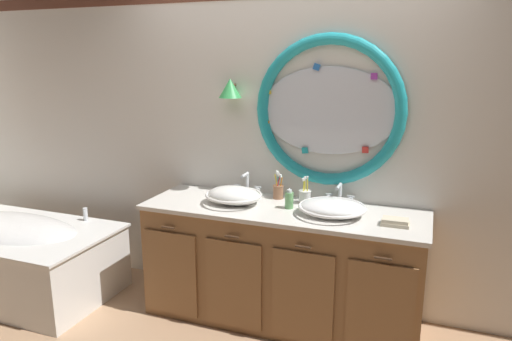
{
  "coord_description": "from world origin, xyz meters",
  "views": [
    {
      "loc": [
        1.01,
        -2.72,
        1.85
      ],
      "look_at": [
        -0.13,
        0.25,
        1.1
      ],
      "focal_mm": 32.71,
      "sensor_mm": 36.0,
      "label": 1
    }
  ],
  "objects_px": {
    "sink_basin_right": "(332,207)",
    "folded_hand_towel": "(395,222)",
    "toothbrush_holder_left": "(278,191)",
    "soap_dispenser": "(289,200)",
    "sink_basin_left": "(234,195)",
    "toothbrush_holder_right": "(305,196)",
    "bathtub": "(11,252)"
  },
  "relations": [
    {
      "from": "bathtub",
      "to": "toothbrush_holder_right",
      "type": "xyz_separation_m",
      "value": [
        2.31,
        0.54,
        0.57
      ]
    },
    {
      "from": "soap_dispenser",
      "to": "toothbrush_holder_right",
      "type": "bearing_deg",
      "value": 65.46
    },
    {
      "from": "folded_hand_towel",
      "to": "toothbrush_holder_right",
      "type": "bearing_deg",
      "value": 158.98
    },
    {
      "from": "sink_basin_left",
      "to": "bathtub",
      "type": "bearing_deg",
      "value": -169.32
    },
    {
      "from": "sink_basin_right",
      "to": "folded_hand_towel",
      "type": "distance_m",
      "value": 0.41
    },
    {
      "from": "sink_basin_left",
      "to": "sink_basin_right",
      "type": "bearing_deg",
      "value": -0.0
    },
    {
      "from": "toothbrush_holder_left",
      "to": "soap_dispenser",
      "type": "bearing_deg",
      "value": -53.74
    },
    {
      "from": "sink_basin_right",
      "to": "toothbrush_holder_right",
      "type": "relative_size",
      "value": 2.24
    },
    {
      "from": "toothbrush_holder_right",
      "to": "folded_hand_towel",
      "type": "bearing_deg",
      "value": -21.02
    },
    {
      "from": "sink_basin_left",
      "to": "folded_hand_towel",
      "type": "relative_size",
      "value": 2.4
    },
    {
      "from": "sink_basin_right",
      "to": "folded_hand_towel",
      "type": "height_order",
      "value": "sink_basin_right"
    },
    {
      "from": "sink_basin_left",
      "to": "sink_basin_right",
      "type": "xyz_separation_m",
      "value": [
        0.71,
        -0.0,
        -0.01
      ]
    },
    {
      "from": "bathtub",
      "to": "sink_basin_left",
      "type": "xyz_separation_m",
      "value": [
        1.83,
        0.35,
        0.58
      ]
    },
    {
      "from": "sink_basin_right",
      "to": "folded_hand_towel",
      "type": "xyz_separation_m",
      "value": [
        0.41,
        -0.06,
        -0.03
      ]
    },
    {
      "from": "sink_basin_right",
      "to": "folded_hand_towel",
      "type": "bearing_deg",
      "value": -7.9
    },
    {
      "from": "toothbrush_holder_right",
      "to": "soap_dispenser",
      "type": "height_order",
      "value": "toothbrush_holder_right"
    },
    {
      "from": "sink_basin_left",
      "to": "soap_dispenser",
      "type": "distance_m",
      "value": 0.4
    },
    {
      "from": "sink_basin_right",
      "to": "toothbrush_holder_left",
      "type": "distance_m",
      "value": 0.51
    },
    {
      "from": "sink_basin_left",
      "to": "toothbrush_holder_right",
      "type": "relative_size",
      "value": 2.03
    },
    {
      "from": "sink_basin_right",
      "to": "toothbrush_holder_left",
      "type": "xyz_separation_m",
      "value": [
        -0.46,
        0.24,
        0.01
      ]
    },
    {
      "from": "toothbrush_holder_right",
      "to": "soap_dispenser",
      "type": "relative_size",
      "value": 1.4
    },
    {
      "from": "bathtub",
      "to": "toothbrush_holder_left",
      "type": "relative_size",
      "value": 8.01
    },
    {
      "from": "sink_basin_left",
      "to": "folded_hand_towel",
      "type": "bearing_deg",
      "value": -2.9
    },
    {
      "from": "toothbrush_holder_left",
      "to": "soap_dispenser",
      "type": "height_order",
      "value": "toothbrush_holder_left"
    },
    {
      "from": "sink_basin_left",
      "to": "toothbrush_holder_right",
      "type": "bearing_deg",
      "value": 22.16
    },
    {
      "from": "sink_basin_right",
      "to": "toothbrush_holder_left",
      "type": "relative_size",
      "value": 2.11
    },
    {
      "from": "toothbrush_holder_left",
      "to": "bathtub",
      "type": "bearing_deg",
      "value": -164.47
    },
    {
      "from": "sink_basin_right",
      "to": "toothbrush_holder_left",
      "type": "height_order",
      "value": "toothbrush_holder_left"
    },
    {
      "from": "soap_dispenser",
      "to": "folded_hand_towel",
      "type": "relative_size",
      "value": 0.84
    },
    {
      "from": "soap_dispenser",
      "to": "sink_basin_right",
      "type": "bearing_deg",
      "value": -6.97
    },
    {
      "from": "toothbrush_holder_right",
      "to": "bathtub",
      "type": "bearing_deg",
      "value": -166.86
    },
    {
      "from": "toothbrush_holder_right",
      "to": "soap_dispenser",
      "type": "distance_m",
      "value": 0.17
    }
  ]
}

